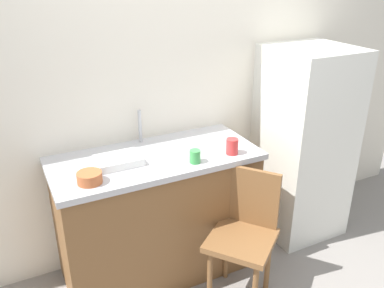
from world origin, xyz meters
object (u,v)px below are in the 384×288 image
Objects in this scene: refrigerator at (303,144)px; chair at (245,231)px; terracotta_bowl at (90,178)px; cup_red at (232,146)px; dish_tray at (118,160)px; cup_green at (195,156)px.

chair is (-0.85, -0.47, -0.27)m from refrigerator.
terracotta_bowl is (-0.88, 0.30, 0.46)m from chair.
cup_red is at bearing -1.79° from terracotta_bowl.
dish_tray is 0.48m from cup_green.
terracotta_bowl is 0.94m from cup_red.
cup_red reaches higher than terracotta_bowl.
terracotta_bowl is 0.66m from cup_green.
cup_green is (-1.07, -0.21, 0.20)m from refrigerator.
refrigerator is 1.75m from terracotta_bowl.
refrigerator is 10.55× the size of terracotta_bowl.
chair is 0.59m from cup_green.
refrigerator is at bearing 80.71° from chair.
cup_green is (-0.23, 0.27, 0.47)m from chair.
terracotta_bowl is at bearing -144.46° from dish_tray.
refrigerator is 1.53m from dish_tray.
refrigerator is 1.01m from chair.
cup_green is (0.44, -0.19, 0.02)m from dish_tray.
cup_green is (0.66, -0.04, 0.01)m from terracotta_bowl.
dish_tray is at bearing -163.11° from chair.
refrigerator is at bearing 5.60° from terracotta_bowl.
chair is 3.18× the size of dish_tray.
cup_green is at bearing -169.11° from refrigerator.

